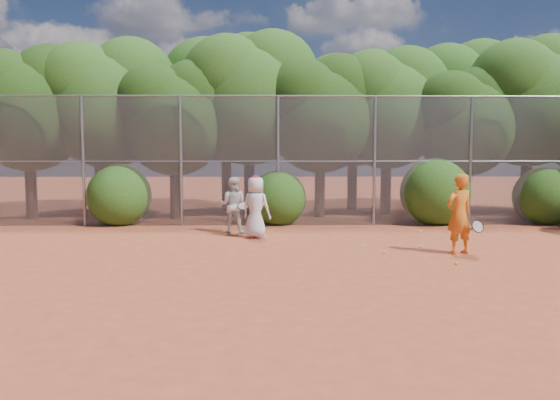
{
  "coord_description": "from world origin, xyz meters",
  "views": [
    {
      "loc": [
        -1.24,
        -10.91,
        2.27
      ],
      "look_at": [
        -1.0,
        2.5,
        1.1
      ],
      "focal_mm": 35.0,
      "sensor_mm": 36.0,
      "label": 1
    }
  ],
  "objects": [
    {
      "name": "fence_back",
      "position": [
        -0.12,
        6.0,
        2.05
      ],
      "size": [
        20.05,
        0.09,
        4.03
      ],
      "color": "gray",
      "rests_on": "ground"
    },
    {
      "name": "bush_3",
      "position": [
        7.5,
        6.3,
        0.95
      ],
      "size": [
        1.9,
        1.9,
        1.9
      ],
      "primitive_type": "sphere",
      "color": "#204711",
      "rests_on": "ground"
    },
    {
      "name": "tree_4",
      "position": [
        0.55,
        8.24,
        3.76
      ],
      "size": [
        4.19,
        3.64,
        5.73
      ],
      "color": "black",
      "rests_on": "ground"
    },
    {
      "name": "ground",
      "position": [
        0.0,
        0.0,
        0.0
      ],
      "size": [
        80.0,
        80.0,
        0.0
      ],
      "primitive_type": "plane",
      "color": "#9F3F23",
      "rests_on": "ground"
    },
    {
      "name": "player_yellow",
      "position": [
        2.98,
        1.11,
        0.9
      ],
      "size": [
        0.9,
        0.65,
        1.81
      ],
      "rotation": [
        0.0,
        0.0,
        3.52
      ],
      "color": "orange",
      "rests_on": "ground"
    },
    {
      "name": "tree_10",
      "position": [
        -2.93,
        11.05,
        4.63
      ],
      "size": [
        5.15,
        4.48,
        7.06
      ],
      "color": "black",
      "rests_on": "ground"
    },
    {
      "name": "tree_6",
      "position": [
        5.55,
        8.03,
        3.47
      ],
      "size": [
        3.86,
        3.36,
        5.29
      ],
      "color": "black",
      "rests_on": "ground"
    },
    {
      "name": "bush_1",
      "position": [
        -1.0,
        6.3,
        0.9
      ],
      "size": [
        1.8,
        1.8,
        1.8
      ],
      "primitive_type": "sphere",
      "color": "#204711",
      "rests_on": "ground"
    },
    {
      "name": "player_white",
      "position": [
        -2.3,
        4.42,
        0.79
      ],
      "size": [
        0.89,
        0.78,
        1.58
      ],
      "rotation": [
        0.0,
        0.0,
        2.96
      ],
      "color": "silver",
      "rests_on": "ground"
    },
    {
      "name": "tree_9",
      "position": [
        -7.94,
        10.84,
        4.34
      ],
      "size": [
        4.83,
        4.2,
        6.62
      ],
      "color": "black",
      "rests_on": "ground"
    },
    {
      "name": "tree_12",
      "position": [
        6.56,
        11.24,
        4.51
      ],
      "size": [
        5.02,
        4.37,
        6.88
      ],
      "color": "black",
      "rests_on": "ground"
    },
    {
      "name": "tree_11",
      "position": [
        2.06,
        10.64,
        4.16
      ],
      "size": [
        4.64,
        4.03,
        6.35
      ],
      "color": "black",
      "rests_on": "ground"
    },
    {
      "name": "tree_0",
      "position": [
        -9.44,
        8.04,
        3.93
      ],
      "size": [
        4.38,
        3.81,
        6.0
      ],
      "color": "black",
      "rests_on": "ground"
    },
    {
      "name": "ball_1",
      "position": [
        2.35,
        1.87,
        0.03
      ],
      "size": [
        0.07,
        0.07,
        0.07
      ],
      "primitive_type": "sphere",
      "color": "#B9E429",
      "rests_on": "ground"
    },
    {
      "name": "ball_5",
      "position": [
        3.02,
        4.39,
        0.03
      ],
      "size": [
        0.07,
        0.07,
        0.07
      ],
      "primitive_type": "sphere",
      "color": "#B9E429",
      "rests_on": "ground"
    },
    {
      "name": "ball_4",
      "position": [
        1.33,
        1.17,
        0.03
      ],
      "size": [
        0.07,
        0.07,
        0.07
      ],
      "primitive_type": "sphere",
      "color": "#B9E429",
      "rests_on": "ground"
    },
    {
      "name": "bush_2",
      "position": [
        4.0,
        6.3,
        1.1
      ],
      "size": [
        2.2,
        2.2,
        2.2
      ],
      "primitive_type": "sphere",
      "color": "#204711",
      "rests_on": "ground"
    },
    {
      "name": "ball_2",
      "position": [
        2.53,
        -0.08,
        0.03
      ],
      "size": [
        0.07,
        0.07,
        0.07
      ],
      "primitive_type": "sphere",
      "color": "#B9E429",
      "rests_on": "ground"
    },
    {
      "name": "tree_2",
      "position": [
        -4.45,
        7.83,
        3.58
      ],
      "size": [
        3.99,
        3.47,
        5.47
      ],
      "color": "black",
      "rests_on": "ground"
    },
    {
      "name": "tree_3",
      "position": [
        -1.94,
        8.84,
        4.4
      ],
      "size": [
        4.89,
        4.26,
        6.7
      ],
      "color": "black",
      "rests_on": "ground"
    },
    {
      "name": "player_teen",
      "position": [
        -1.63,
        3.48,
        0.83
      ],
      "size": [
        0.95,
        0.83,
        1.67
      ],
      "rotation": [
        0.0,
        0.0,
        2.67
      ],
      "color": "silver",
      "rests_on": "ground"
    },
    {
      "name": "ball_0",
      "position": [
        0.97,
        1.94,
        0.03
      ],
      "size": [
        0.07,
        0.07,
        0.07
      ],
      "primitive_type": "sphere",
      "color": "#B9E429",
      "rests_on": "ground"
    },
    {
      "name": "tree_1",
      "position": [
        -6.94,
        8.54,
        4.16
      ],
      "size": [
        4.64,
        4.03,
        6.35
      ],
      "color": "black",
      "rests_on": "ground"
    },
    {
      "name": "tree_5",
      "position": [
        3.06,
        9.04,
        4.05
      ],
      "size": [
        4.51,
        3.92,
        6.17
      ],
      "color": "black",
      "rests_on": "ground"
    },
    {
      "name": "tree_7",
      "position": [
        8.06,
        8.64,
        4.28
      ],
      "size": [
        4.77,
        4.14,
        6.53
      ],
      "color": "black",
      "rests_on": "ground"
    },
    {
      "name": "bush_0",
      "position": [
        -6.0,
        6.3,
        1.0
      ],
      "size": [
        2.0,
        2.0,
        2.0
      ],
      "primitive_type": "sphere",
      "color": "#204711",
      "rests_on": "ground"
    }
  ]
}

